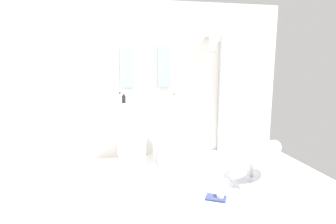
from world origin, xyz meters
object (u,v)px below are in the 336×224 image
magazine_navy (216,198)px  pedestal_sink_right (170,131)px  shower_column (222,92)px  coffee_mug (220,194)px  soap_bottle_clear (120,99)px  soap_bottle_black (124,99)px  towel_rack (54,144)px  lounge_chair (252,157)px  pedestal_sink_left (131,133)px  soap_bottle_grey (174,98)px

magazine_navy → pedestal_sink_right: bearing=131.4°
shower_column → magazine_navy: bearing=-114.5°
coffee_mug → soap_bottle_clear: soap_bottle_clear is taller
coffee_mug → soap_bottle_black: bearing=126.0°
pedestal_sink_right → towel_rack: (-1.63, -0.66, 0.09)m
lounge_chair → coffee_mug: (-0.63, -0.41, -0.29)m
lounge_chair → towel_rack: towel_rack is taller
pedestal_sink_right → soap_bottle_black: (-0.71, 0.08, 0.52)m
towel_rack → coffee_mug: bearing=-18.9°
pedestal_sink_left → coffee_mug: 1.69m
pedestal_sink_left → shower_column: size_ratio=0.53×
lounge_chair → towel_rack: bearing=174.4°
towel_rack → coffee_mug: size_ratio=8.67×
towel_rack → soap_bottle_grey: 1.94m
towel_rack → lounge_chair: bearing=-5.6°
shower_column → magazine_navy: 2.17m
towel_rack → soap_bottle_black: bearing=39.0°
magazine_navy → soap_bottle_clear: bearing=159.6°
towel_rack → soap_bottle_black: size_ratio=6.96×
pedestal_sink_right → lounge_chair: 1.32m
coffee_mug → pedestal_sink_right: bearing=103.2°
towel_rack → pedestal_sink_right: bearing=22.1°
pedestal_sink_right → towel_rack: pedestal_sink_right is taller
pedestal_sink_left → pedestal_sink_right: size_ratio=1.00×
pedestal_sink_left → lounge_chair: bearing=-30.3°
shower_column → soap_bottle_clear: 1.88m
pedestal_sink_right → towel_rack: size_ratio=1.15×
pedestal_sink_right → soap_bottle_black: size_ratio=8.02×
magazine_navy → soap_bottle_clear: size_ratio=1.29×
magazine_navy → soap_bottle_grey: 1.78m
shower_column → magazine_navy: (-0.79, -1.73, -1.06)m
magazine_navy → shower_column: bearing=95.6°
shower_column → soap_bottle_grey: bearing=-163.5°
soap_bottle_clear → towel_rack: bearing=-144.7°
pedestal_sink_left → magazine_navy: (0.88, -1.31, -0.51)m
towel_rack → soap_bottle_grey: (1.72, 0.79, 0.42)m
shower_column → pedestal_sink_right: bearing=-158.4°
pedestal_sink_left → towel_rack: (-1.00, -0.66, 0.09)m
towel_rack → magazine_navy: (1.89, -0.65, -0.61)m
soap_bottle_grey → soap_bottle_clear: soap_bottle_clear is taller
soap_bottle_grey → soap_bottle_black: bearing=-176.5°
coffee_mug → magazine_navy: bearing=169.2°
pedestal_sink_right → pedestal_sink_left: bearing=180.0°
lounge_chair → soap_bottle_grey: size_ratio=8.76×
shower_column → coffee_mug: shower_column is taller
pedestal_sink_right → soap_bottle_grey: bearing=54.2°
soap_bottle_black → coffee_mug: bearing=-54.0°
pedestal_sink_left → magazine_navy: 1.66m
soap_bottle_grey → soap_bottle_clear: 0.89m
shower_column → soap_bottle_grey: (-0.95, -0.28, -0.03)m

